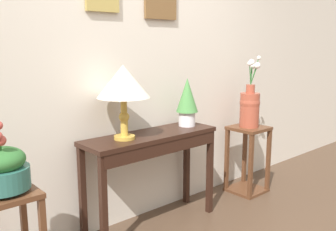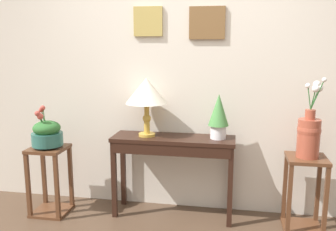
{
  "view_description": "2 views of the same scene",
  "coord_description": "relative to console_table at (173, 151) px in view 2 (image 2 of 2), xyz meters",
  "views": [
    {
      "loc": [
        -1.81,
        -0.93,
        1.48
      ],
      "look_at": [
        0.24,
        1.38,
        0.89
      ],
      "focal_mm": 40.1,
      "sensor_mm": 36.0,
      "label": 1
    },
    {
      "loc": [
        0.54,
        -1.94,
        1.62
      ],
      "look_at": [
        -0.05,
        1.3,
        0.99
      ],
      "focal_mm": 38.82,
      "sensor_mm": 36.0,
      "label": 2
    }
  ],
  "objects": [
    {
      "name": "table_lamp",
      "position": [
        -0.25,
        0.02,
        0.54
      ],
      "size": [
        0.39,
        0.39,
        0.55
      ],
      "color": "gold",
      "rests_on": "console_table"
    },
    {
      "name": "planter_bowl_wide_left",
      "position": [
        -1.19,
        -0.15,
        0.15
      ],
      "size": [
        0.29,
        0.29,
        0.41
      ],
      "color": "#2D665B",
      "rests_on": "pedestal_stand_left"
    },
    {
      "name": "potted_plant_on_console",
      "position": [
        0.41,
        0.04,
        0.35
      ],
      "size": [
        0.19,
        0.19,
        0.41
      ],
      "color": "silver",
      "rests_on": "console_table"
    },
    {
      "name": "back_wall_with_art",
      "position": [
        0.0,
        0.29,
        0.75
      ],
      "size": [
        9.0,
        0.13,
        2.8
      ],
      "color": "beige",
      "rests_on": "ground"
    },
    {
      "name": "flower_vase_tall_right",
      "position": [
        1.19,
        -0.05,
        0.24
      ],
      "size": [
        0.2,
        0.2,
        0.69
      ],
      "color": "#9E4733",
      "rests_on": "pedestal_stand_right"
    },
    {
      "name": "console_table",
      "position": [
        0.0,
        0.0,
        0.0
      ],
      "size": [
        1.15,
        0.35,
        0.78
      ],
      "color": "black",
      "rests_on": "ground"
    },
    {
      "name": "pedestal_stand_left",
      "position": [
        -1.19,
        -0.15,
        -0.32
      ],
      "size": [
        0.34,
        0.34,
        0.67
      ],
      "color": "#56331E",
      "rests_on": "ground"
    },
    {
      "name": "pedestal_stand_right",
      "position": [
        1.19,
        -0.05,
        -0.32
      ],
      "size": [
        0.34,
        0.34,
        0.67
      ],
      "color": "#56331E",
      "rests_on": "ground"
    }
  ]
}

